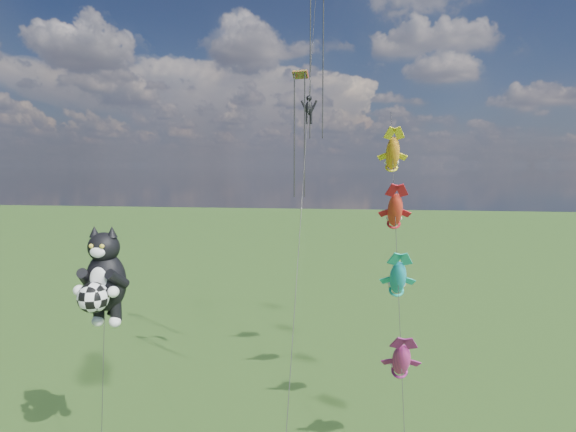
# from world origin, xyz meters

# --- Properties ---
(cat_kite_rig) EXTENTS (2.43, 4.11, 11.97)m
(cat_kite_rig) POSITION_xyz_m (-0.41, 6.01, 9.40)
(cat_kite_rig) COLOR brown
(cat_kite_rig) RESTS_ON ground
(fish_windsock_rig) EXTENTS (0.93, 15.97, 18.68)m
(fish_windsock_rig) POSITION_xyz_m (14.24, 12.18, 10.48)
(fish_windsock_rig) COLOR brown
(fish_windsock_rig) RESTS_ON ground
(parafoil_rig) EXTENTS (1.83, 17.52, 27.38)m
(parafoil_rig) POSITION_xyz_m (9.05, 13.31, 18.80)
(parafoil_rig) COLOR brown
(parafoil_rig) RESTS_ON ground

